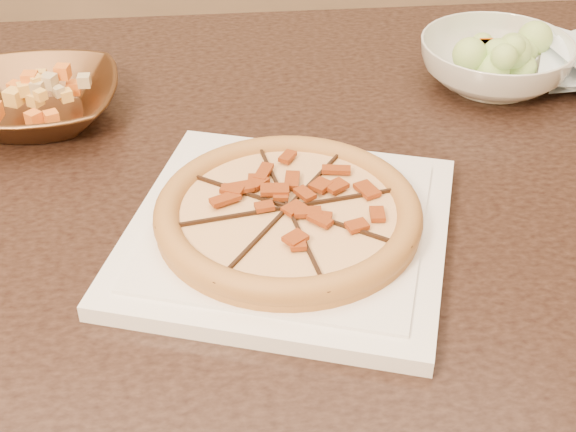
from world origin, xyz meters
The scene contains 7 objects.
dining_table centered at (0.03, -0.12, 0.65)m, with size 1.48×1.00×0.75m.
plate centered at (0.12, -0.26, 0.76)m, with size 0.39×0.39×0.02m.
pizza centered at (0.12, -0.26, 0.78)m, with size 0.27×0.27×0.03m.
bronze_bowl centered at (-0.19, 0.00, 0.78)m, with size 0.21×0.21×0.05m, color brown.
mixed_dish centered at (-0.19, 0.00, 0.82)m, with size 0.11×0.10×0.03m.
salad_bowl centered at (0.41, 0.08, 0.78)m, with size 0.21×0.21×0.06m, color silver.
salad centered at (0.41, 0.08, 0.83)m, with size 0.08×0.10×0.04m.
Camera 1 is at (0.09, -0.91, 1.26)m, focal length 50.00 mm.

